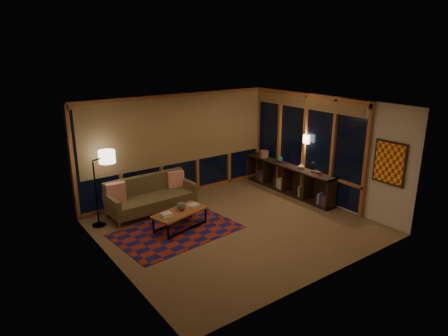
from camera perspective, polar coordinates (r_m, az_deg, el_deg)
floor at (r=8.95m, az=1.66°, el=-8.38°), size 5.50×5.00×0.01m
ceiling at (r=8.16m, az=1.83°, el=9.00°), size 5.50×5.00×0.01m
walls at (r=8.46m, az=1.74°, el=-0.10°), size 5.51×5.01×2.70m
window_wall_back at (r=10.41m, az=-6.45°, el=3.12°), size 5.30×0.16×2.60m
window_wall_right at (r=10.64m, az=11.27°, el=3.19°), size 0.16×3.70×2.60m
wall_art at (r=9.22m, az=22.57°, el=0.67°), size 0.06×0.74×0.94m
wall_sconce at (r=10.45m, az=11.71°, el=4.05°), size 0.12×0.18×0.22m
sofa at (r=9.66m, az=-10.31°, el=-3.95°), size 2.09×0.90×0.85m
pillow_left at (r=9.45m, az=-15.19°, el=-3.35°), size 0.45×0.20×0.44m
pillow_right at (r=10.08m, az=-6.90°, el=-1.66°), size 0.42×0.18×0.41m
area_rug at (r=8.80m, az=-6.82°, el=-8.93°), size 2.70×1.93×0.01m
coffee_table at (r=8.84m, az=-6.27°, el=-7.36°), size 1.31×0.82×0.40m
book_stack_a at (r=8.53m, az=-8.20°, el=-6.66°), size 0.21×0.17×0.06m
book_stack_b at (r=9.00m, az=-4.38°, el=-5.28°), size 0.29×0.25×0.05m
ceramic_pot at (r=8.77m, az=-6.17°, el=-5.43°), size 0.23×0.23×0.20m
floor_lamp at (r=9.13m, az=-17.86°, el=-3.09°), size 0.64×0.53×1.65m
bookshelf at (r=11.00m, az=9.03°, el=-1.47°), size 0.40×3.08×0.77m
basket at (r=11.50m, az=5.74°, el=2.01°), size 0.30×0.30×0.20m
teal_bowl at (r=11.08m, az=7.97°, el=1.25°), size 0.21×0.21×0.17m
vase at (r=10.54m, az=10.98°, el=0.28°), size 0.19×0.19×0.17m
shelf_book_stack at (r=10.22m, az=13.06°, el=-0.67°), size 0.22×0.27×0.07m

